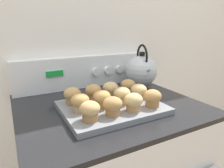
# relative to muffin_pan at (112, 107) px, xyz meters

# --- Properties ---
(wall_back) EXTENTS (8.00, 0.05, 2.40)m
(wall_back) POSITION_rel_muffin_pan_xyz_m (0.02, 0.41, 0.27)
(wall_back) COLOR white
(wall_back) RESTS_ON ground_plane
(control_panel) EXTENTS (0.73, 0.07, 0.17)m
(control_panel) POSITION_rel_muffin_pan_xyz_m (0.02, 0.36, 0.07)
(control_panel) COLOR white
(control_panel) RESTS_ON stove_range
(muffin_pan) EXTENTS (0.39, 0.30, 0.02)m
(muffin_pan) POSITION_rel_muffin_pan_xyz_m (0.00, 0.00, 0.00)
(muffin_pan) COLOR slate
(muffin_pan) RESTS_ON stove_range
(muffin_r0_c0) EXTENTS (0.07, 0.07, 0.07)m
(muffin_r0_c0) POSITION_rel_muffin_pan_xyz_m (-0.13, -0.09, 0.05)
(muffin_r0_c0) COLOR olive
(muffin_r0_c0) RESTS_ON muffin_pan
(muffin_r0_c1) EXTENTS (0.07, 0.07, 0.07)m
(muffin_r0_c1) POSITION_rel_muffin_pan_xyz_m (-0.04, -0.08, 0.05)
(muffin_r0_c1) COLOR olive
(muffin_r0_c1) RESTS_ON muffin_pan
(muffin_r0_c2) EXTENTS (0.07, 0.07, 0.07)m
(muffin_r0_c2) POSITION_rel_muffin_pan_xyz_m (0.04, -0.09, 0.05)
(muffin_r0_c2) COLOR #A37A4C
(muffin_r0_c2) RESTS_ON muffin_pan
(muffin_r0_c3) EXTENTS (0.07, 0.07, 0.07)m
(muffin_r0_c3) POSITION_rel_muffin_pan_xyz_m (0.13, -0.09, 0.05)
(muffin_r0_c3) COLOR olive
(muffin_r0_c3) RESTS_ON muffin_pan
(muffin_r1_c0) EXTENTS (0.07, 0.07, 0.07)m
(muffin_r1_c0) POSITION_rel_muffin_pan_xyz_m (-0.13, 0.00, 0.05)
(muffin_r1_c0) COLOR tan
(muffin_r1_c0) RESTS_ON muffin_pan
(muffin_r1_c1) EXTENTS (0.07, 0.07, 0.07)m
(muffin_r1_c1) POSITION_rel_muffin_pan_xyz_m (-0.04, -0.00, 0.05)
(muffin_r1_c1) COLOR olive
(muffin_r1_c1) RESTS_ON muffin_pan
(muffin_r1_c2) EXTENTS (0.07, 0.07, 0.07)m
(muffin_r1_c2) POSITION_rel_muffin_pan_xyz_m (0.05, -0.00, 0.05)
(muffin_r1_c2) COLOR tan
(muffin_r1_c2) RESTS_ON muffin_pan
(muffin_r1_c3) EXTENTS (0.07, 0.07, 0.07)m
(muffin_r1_c3) POSITION_rel_muffin_pan_xyz_m (0.13, 0.00, 0.05)
(muffin_r1_c3) COLOR #A37A4C
(muffin_r1_c3) RESTS_ON muffin_pan
(muffin_r2_c0) EXTENTS (0.07, 0.07, 0.07)m
(muffin_r2_c0) POSITION_rel_muffin_pan_xyz_m (-0.13, 0.09, 0.05)
(muffin_r2_c0) COLOR olive
(muffin_r2_c0) RESTS_ON muffin_pan
(muffin_r2_c1) EXTENTS (0.07, 0.07, 0.07)m
(muffin_r2_c1) POSITION_rel_muffin_pan_xyz_m (-0.04, 0.09, 0.05)
(muffin_r2_c1) COLOR #A37A4C
(muffin_r2_c1) RESTS_ON muffin_pan
(muffin_r2_c2) EXTENTS (0.07, 0.07, 0.07)m
(muffin_r2_c2) POSITION_rel_muffin_pan_xyz_m (0.04, 0.09, 0.05)
(muffin_r2_c2) COLOR olive
(muffin_r2_c2) RESTS_ON muffin_pan
(muffin_r2_c3) EXTENTS (0.07, 0.07, 0.07)m
(muffin_r2_c3) POSITION_rel_muffin_pan_xyz_m (0.13, 0.09, 0.05)
(muffin_r2_c3) COLOR #A37A4C
(muffin_r2_c3) RESTS_ON muffin_pan
(tea_kettle) EXTENTS (0.17, 0.20, 0.23)m
(tea_kettle) POSITION_rel_muffin_pan_xyz_m (0.30, 0.21, 0.08)
(tea_kettle) COLOR silver
(tea_kettle) RESTS_ON stove_range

